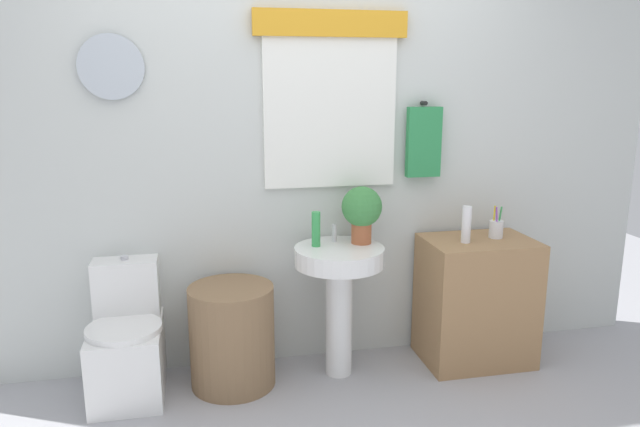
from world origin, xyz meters
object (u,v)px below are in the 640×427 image
(toilet, at_px, (128,344))
(soap_bottle, at_px, (316,229))
(lotion_bottle, at_px, (466,225))
(toothbrush_cup, at_px, (496,229))
(potted_plant, at_px, (362,210))
(laundry_hamper, at_px, (232,336))
(pedestal_sink, at_px, (339,280))
(wooden_cabinet, at_px, (476,300))

(toilet, xyz_separation_m, soap_bottle, (1.02, 0.02, 0.57))
(lotion_bottle, relative_size, toothbrush_cup, 1.12)
(soap_bottle, distance_m, lotion_bottle, 0.84)
(potted_plant, height_order, lotion_bottle, potted_plant)
(laundry_hamper, xyz_separation_m, potted_plant, (0.73, 0.06, 0.65))
(pedestal_sink, bearing_deg, soap_bottle, 157.38)
(soap_bottle, distance_m, toothbrush_cup, 1.06)
(toilet, height_order, laundry_hamper, toilet)
(pedestal_sink, bearing_deg, laundry_hamper, 180.00)
(wooden_cabinet, distance_m, lotion_bottle, 0.49)
(toilet, height_order, soap_bottle, soap_bottle)
(pedestal_sink, xyz_separation_m, wooden_cabinet, (0.83, 0.00, -0.18))
(wooden_cabinet, bearing_deg, toothbrush_cup, 10.48)
(laundry_hamper, relative_size, lotion_bottle, 2.69)
(laundry_hamper, distance_m, wooden_cabinet, 1.42)
(soap_bottle, bearing_deg, toothbrush_cup, -1.63)
(potted_plant, bearing_deg, pedestal_sink, -156.80)
(soap_bottle, bearing_deg, pedestal_sink, -22.62)
(toothbrush_cup, bearing_deg, soap_bottle, 178.37)
(pedestal_sink, relative_size, soap_bottle, 3.85)
(laundry_hamper, height_order, soap_bottle, soap_bottle)
(soap_bottle, height_order, lotion_bottle, lotion_bottle)
(pedestal_sink, height_order, soap_bottle, soap_bottle)
(soap_bottle, bearing_deg, wooden_cabinet, -3.02)
(wooden_cabinet, bearing_deg, pedestal_sink, 180.00)
(potted_plant, bearing_deg, toilet, -178.77)
(potted_plant, distance_m, toothbrush_cup, 0.81)
(wooden_cabinet, relative_size, potted_plant, 2.31)
(soap_bottle, bearing_deg, lotion_bottle, -6.12)
(soap_bottle, relative_size, potted_plant, 0.60)
(toilet, distance_m, soap_bottle, 1.17)
(lotion_bottle, xyz_separation_m, toothbrush_cup, (0.22, 0.06, -0.05))
(potted_plant, bearing_deg, laundry_hamper, -175.33)
(wooden_cabinet, xyz_separation_m, toothbrush_cup, (0.11, 0.02, 0.42))
(laundry_hamper, xyz_separation_m, wooden_cabinet, (1.42, 0.00, 0.09))
(laundry_hamper, bearing_deg, toothbrush_cup, 0.75)
(toothbrush_cup, bearing_deg, wooden_cabinet, -169.52)
(laundry_hamper, xyz_separation_m, soap_bottle, (0.47, 0.05, 0.56))
(toilet, relative_size, toothbrush_cup, 3.86)
(toilet, relative_size, potted_plant, 2.24)
(laundry_hamper, bearing_deg, pedestal_sink, 0.00)
(toilet, distance_m, pedestal_sink, 1.18)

